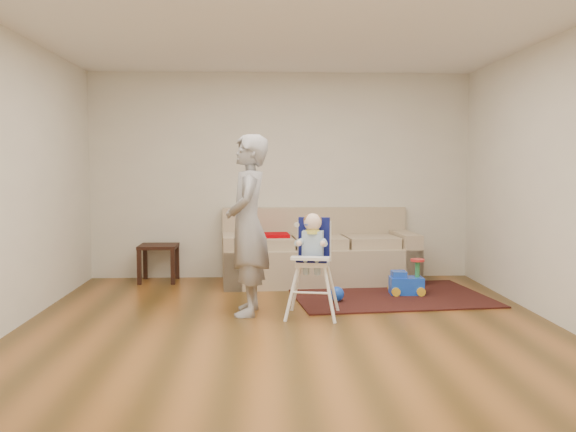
{
  "coord_description": "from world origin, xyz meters",
  "views": [
    {
      "loc": [
        -0.26,
        -5.73,
        1.48
      ],
      "look_at": [
        0.0,
        0.4,
        1.0
      ],
      "focal_mm": 40.0,
      "sensor_mm": 36.0,
      "label": 1
    }
  ],
  "objects_px": {
    "toy_ball": "(337,294)",
    "adult": "(248,225)",
    "sofa": "(319,246)",
    "high_chair": "(313,267)",
    "ride_on_toy": "(406,276)",
    "side_table": "(159,263)"
  },
  "relations": [
    {
      "from": "toy_ball",
      "to": "adult",
      "type": "height_order",
      "value": "adult"
    },
    {
      "from": "high_chair",
      "to": "adult",
      "type": "relative_size",
      "value": 0.57
    },
    {
      "from": "high_chair",
      "to": "sofa",
      "type": "bearing_deg",
      "value": 93.72
    },
    {
      "from": "side_table",
      "to": "ride_on_toy",
      "type": "height_order",
      "value": "side_table"
    },
    {
      "from": "side_table",
      "to": "adult",
      "type": "bearing_deg",
      "value": -57.51
    },
    {
      "from": "toy_ball",
      "to": "sofa",
      "type": "bearing_deg",
      "value": 94.25
    },
    {
      "from": "sofa",
      "to": "toy_ball",
      "type": "distance_m",
      "value": 1.27
    },
    {
      "from": "side_table",
      "to": "high_chair",
      "type": "distance_m",
      "value": 2.71
    },
    {
      "from": "side_table",
      "to": "high_chair",
      "type": "xyz_separation_m",
      "value": [
        1.82,
        -2.0,
        0.26
      ]
    },
    {
      "from": "sofa",
      "to": "high_chair",
      "type": "xyz_separation_m",
      "value": [
        -0.22,
        -1.84,
        0.03
      ]
    },
    {
      "from": "ride_on_toy",
      "to": "high_chair",
      "type": "bearing_deg",
      "value": -137.94
    },
    {
      "from": "toy_ball",
      "to": "high_chair",
      "type": "bearing_deg",
      "value": -116.59
    },
    {
      "from": "sofa",
      "to": "side_table",
      "type": "xyz_separation_m",
      "value": [
        -2.04,
        0.16,
        -0.23
      ]
    },
    {
      "from": "sofa",
      "to": "adult",
      "type": "xyz_separation_m",
      "value": [
        -0.86,
        -1.69,
        0.43
      ]
    },
    {
      "from": "side_table",
      "to": "ride_on_toy",
      "type": "bearing_deg",
      "value": -18.75
    },
    {
      "from": "sofa",
      "to": "adult",
      "type": "distance_m",
      "value": 1.95
    },
    {
      "from": "sofa",
      "to": "adult",
      "type": "bearing_deg",
      "value": -121.02
    },
    {
      "from": "side_table",
      "to": "sofa",
      "type": "bearing_deg",
      "value": -4.53
    },
    {
      "from": "high_chair",
      "to": "adult",
      "type": "height_order",
      "value": "adult"
    },
    {
      "from": "toy_ball",
      "to": "adult",
      "type": "relative_size",
      "value": 0.09
    },
    {
      "from": "ride_on_toy",
      "to": "toy_ball",
      "type": "xyz_separation_m",
      "value": [
        -0.84,
        -0.37,
        -0.12
      ]
    },
    {
      "from": "ride_on_toy",
      "to": "sofa",
      "type": "bearing_deg",
      "value": 139.22
    }
  ]
}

